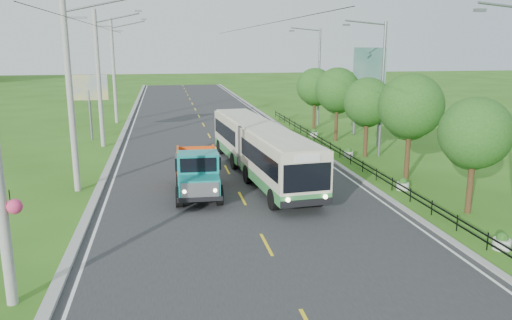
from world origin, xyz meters
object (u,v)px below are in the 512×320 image
object	(u,v)px
tree_fourth	(367,104)
bus	(260,146)
tree_third	(410,109)
planter_mid	(348,153)
pole_near	(71,94)
billboard_left	(89,92)
planter_far	(314,133)
planter_front	(502,242)
streetlight_far	(317,73)
dump_truck	(197,169)
tree_fifth	(337,92)
pole_mid	(99,78)
streetlight_mid	(380,85)
pole_far	(114,70)
tree_second	(474,136)
planter_near	(403,185)
tree_back	(315,88)
billboard_right	(368,73)

from	to	relation	value
tree_fourth	bus	distance (m)	9.17
tree_third	planter_mid	size ratio (longest dim) A/B	8.96
pole_near	billboard_left	world-z (taller)	pole_near
tree_fourth	planter_far	size ratio (longest dim) A/B	8.06
planter_front	streetlight_far	bearing A→B (deg)	86.11
planter_mid	billboard_left	bearing A→B (deg)	151.08
dump_truck	tree_fifth	bearing A→B (deg)	49.25
pole_mid	streetlight_mid	size ratio (longest dim) A/B	1.10
pole_far	tree_fourth	size ratio (longest dim) A/B	1.85
planter_front	planter_far	xyz separation A→B (m)	(0.00, 24.00, 0.00)
streetlight_far	tree_second	bearing A→B (deg)	-91.74
tree_fourth	planter_near	distance (m)	8.87
tree_fourth	streetlight_far	xyz separation A→B (m)	(0.79, 13.86, 1.32)
streetlight_far	planter_front	size ratio (longest dim) A/B	13.54
pole_mid	planter_mid	xyz separation A→B (m)	(16.86, -7.00, -4.81)
tree_third	tree_back	bearing A→B (deg)	90.00
tree_third	planter_near	world-z (taller)	tree_third
tree_back	billboard_left	world-z (taller)	tree_back
dump_truck	pole_near	bearing A→B (deg)	165.25
billboard_left	dump_truck	xyz separation A→B (m)	(7.39, -16.84, -2.53)
streetlight_mid	dump_truck	xyz separation A→B (m)	(-12.75, -6.84, -3.57)
tree_back	planter_far	bearing A→B (deg)	-106.88
streetlight_mid	dump_truck	bearing A→B (deg)	-151.78
pole_near	tree_fourth	world-z (taller)	pole_near
tree_second	tree_fifth	xyz separation A→B (m)	(0.00, 18.00, 0.33)
tree_fourth	streetlight_mid	xyz separation A→B (m)	(0.79, -0.14, 1.32)
planter_front	pole_far	bearing A→B (deg)	115.72
planter_near	tree_fourth	bearing A→B (deg)	81.23
pole_near	dump_truck	bearing A→B (deg)	-16.67
streetlight_mid	planter_front	world-z (taller)	streetlight_mid
pole_near	bus	size ratio (longest dim) A/B	0.65
planter_far	tree_third	bearing A→B (deg)	-84.82
tree_third	tree_back	world-z (taller)	tree_third
tree_back	planter_far	size ratio (longest dim) A/B	8.21
tree_fifth	billboard_left	world-z (taller)	tree_fifth
pole_near	streetlight_far	bearing A→B (deg)	45.14
planter_mid	planter_front	bearing A→B (deg)	-90.00
planter_mid	billboard_right	size ratio (longest dim) A/B	0.09
pole_far	billboard_left	distance (m)	9.17
pole_far	planter_mid	xyz separation A→B (m)	(16.86, -19.00, -4.81)
pole_near	tree_fourth	bearing A→B (deg)	15.84
pole_mid	dump_truck	distance (m)	15.61
planter_mid	planter_far	world-z (taller)	same
tree_fifth	pole_mid	bearing A→B (deg)	177.29
pole_mid	planter_far	bearing A→B (deg)	3.39
pole_mid	tree_back	world-z (taller)	pole_mid
planter_front	planter_mid	xyz separation A→B (m)	(0.00, 16.00, 0.00)
pole_mid	planter_front	xyz separation A→B (m)	(16.86, -23.00, -4.81)
tree_back	planter_far	xyz separation A→B (m)	(-1.26, -4.14, -3.37)
tree_fifth	streetlight_far	distance (m)	7.97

